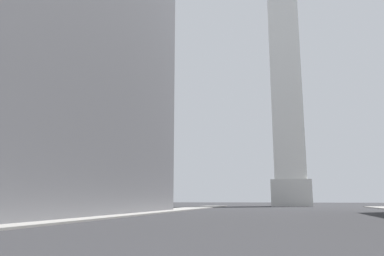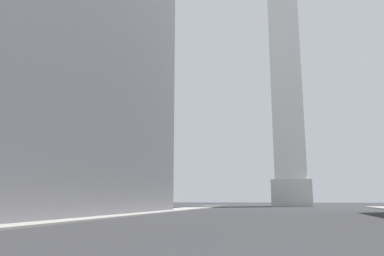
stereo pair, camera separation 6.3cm
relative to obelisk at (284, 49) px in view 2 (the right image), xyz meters
The scene contains 3 objects.
sidewalk_left 72.46m from the obelisk, 106.47° to the right, with size 5.00×109.60×0.15m, color gray.
building_left 72.55m from the obelisk, 112.72° to the right, with size 19.78×50.96×35.14m.
obelisk is the anchor object (origin of this frame).
Camera 2 is at (0.23, -1.19, 1.64)m, focal length 35.00 mm.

